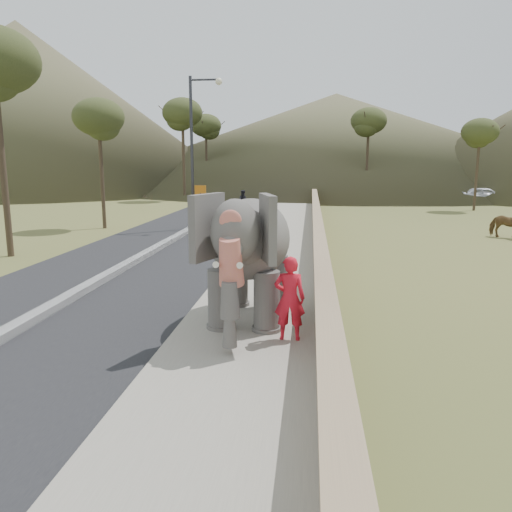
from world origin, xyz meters
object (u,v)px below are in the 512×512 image
Objects in this scene: lamppost at (197,138)px; motorcyclist at (248,206)px; elephant_and_man at (251,256)px; cow at (507,224)px.

lamppost reaches higher than motorcyclist.
elephant_and_man is (4.71, -15.58, -3.31)m from lamppost.
elephant_and_man is at bearing -82.74° from motorcyclist.
lamppost is 1.99× the size of elephant_and_man.
lamppost is 4.92× the size of cow.
cow is 15.99m from motorcyclist.
lamppost is at bearing 114.24° from cow.
elephant_and_man is 22.70m from motorcyclist.
cow is at bearing 52.73° from elephant_and_man.
cow is 17.80m from elephant_and_man.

